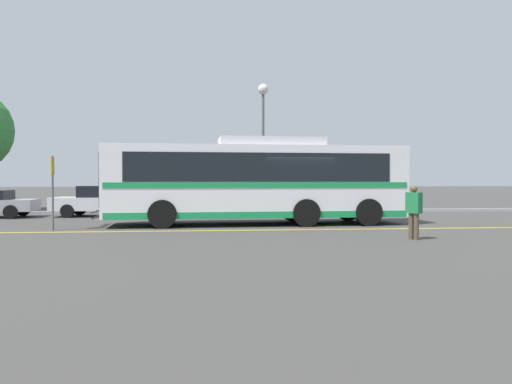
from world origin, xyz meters
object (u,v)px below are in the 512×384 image
object	(u,v)px
transit_bus	(256,180)
parked_car_2	(241,200)
pedestrian_0	(414,209)
bus_stop_sign	(53,184)
parked_car_1	(105,201)
street_lamp	(263,116)

from	to	relation	value
transit_bus	parked_car_2	distance (m)	4.80
parked_car_2	pedestrian_0	size ratio (longest dim) A/B	3.20
bus_stop_sign	parked_car_1	bearing A→B (deg)	-5.55
parked_car_1	pedestrian_0	bearing A→B (deg)	50.03
parked_car_1	pedestrian_0	xyz separation A→B (m)	(10.48, -10.11, 0.15)
transit_bus	street_lamp	size ratio (longest dim) A/B	1.71
transit_bus	parked_car_2	bearing A→B (deg)	0.93
parked_car_1	parked_car_2	bearing A→B (deg)	92.88
transit_bus	parked_car_1	size ratio (longest dim) A/B	2.41
transit_bus	parked_car_2	world-z (taller)	transit_bus
parked_car_2	pedestrian_0	distance (m)	10.81
parked_car_2	street_lamp	size ratio (longest dim) A/B	0.73
pedestrian_0	parked_car_2	bearing A→B (deg)	169.11
parked_car_2	pedestrian_0	xyz separation A→B (m)	(4.15, -9.98, 0.12)
transit_bus	parked_car_1	bearing A→B (deg)	51.82
parked_car_2	bus_stop_sign	bearing A→B (deg)	135.09
street_lamp	pedestrian_0	bearing A→B (deg)	-77.22
bus_stop_sign	street_lamp	xyz separation A→B (m)	(8.07, 8.80, 3.46)
transit_bus	pedestrian_0	world-z (taller)	transit_bus
parked_car_1	street_lamp	bearing A→B (deg)	111.09
parked_car_2	bus_stop_sign	world-z (taller)	bus_stop_sign
street_lamp	transit_bus	bearing A→B (deg)	-98.67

